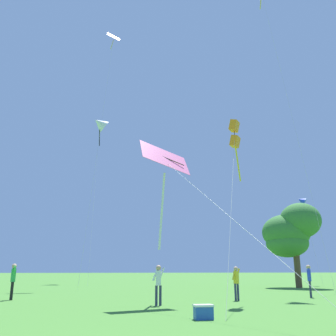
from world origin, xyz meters
TOP-DOWN VIEW (x-y plane):
  - kite_pink_low at (3.03, 11.97)m, footprint 3.68×11.62m
  - kite_red_high at (0.48, 32.32)m, footprint 2.76×8.83m
  - kite_blue_delta at (21.17, 30.71)m, footprint 1.80×4.88m
  - kite_orange_box at (6.96, 12.48)m, footprint 3.48×6.96m
  - kite_white_distant at (-0.60, 44.04)m, footprint 2.86×12.28m
  - person_foreground_watcher at (11.79, 14.61)m, footprint 0.37×0.52m
  - person_child_small at (6.95, 13.22)m, footprint 0.52×0.27m
  - person_far_back at (2.65, 11.18)m, footprint 0.54×0.23m
  - person_near_tree at (-4.21, 15.58)m, footprint 0.28×0.57m
  - tree_right_cluster at (16.90, 25.70)m, footprint 4.85×4.86m
  - picnic_cooler at (3.31, 6.39)m, footprint 0.60×0.40m

SIDE VIEW (x-z plane):
  - picnic_cooler at x=3.31m, z-range 0.00..0.44m
  - person_child_small at x=6.95m, z-range 0.17..1.81m
  - person_far_back at x=2.65m, z-range 0.17..1.85m
  - person_foreground_watcher at x=11.79m, z-range 0.18..1.93m
  - person_near_tree at x=-4.21m, z-range 0.18..1.97m
  - tree_right_cluster at x=16.90m, z-range 1.12..8.39m
  - kite_pink_low at x=3.03m, z-range 2.00..9.82m
  - kite_orange_box at x=6.96m, z-range 3.79..13.13m
  - kite_blue_delta at x=21.17m, z-range 4.01..13.21m
  - kite_white_distant at x=-0.60m, z-range 9.95..32.40m
  - kite_red_high at x=0.48m, z-range 11.77..40.01m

